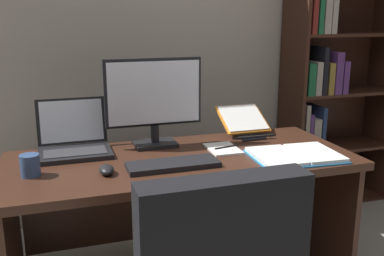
{
  "coord_description": "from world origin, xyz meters",
  "views": [
    {
      "loc": [
        -0.58,
        -0.98,
        1.39
      ],
      "look_at": [
        0.04,
        0.92,
        0.87
      ],
      "focal_mm": 41.07,
      "sensor_mm": 36.0,
      "label": 1
    }
  ],
  "objects": [
    {
      "name": "wall_back",
      "position": [
        0.0,
        1.96,
        1.26
      ],
      "size": [
        5.09,
        0.12,
        2.52
      ],
      "primitive_type": "cube",
      "color": "#A89E8E",
      "rests_on": "ground"
    },
    {
      "name": "desk",
      "position": [
        -0.0,
        1.05,
        0.52
      ],
      "size": [
        1.68,
        0.71,
        0.71
      ],
      "color": "#381E14",
      "rests_on": "ground"
    },
    {
      "name": "bookshelf",
      "position": [
        1.33,
        1.72,
        1.02
      ],
      "size": [
        0.8,
        0.34,
        2.09
      ],
      "color": "#381E14",
      "rests_on": "ground"
    },
    {
      "name": "monitor",
      "position": [
        -0.08,
        1.2,
        0.95
      ],
      "size": [
        0.51,
        0.16,
        0.46
      ],
      "color": "black",
      "rests_on": "desk"
    },
    {
      "name": "laptop",
      "position": [
        -0.49,
        1.21,
        0.77
      ],
      "size": [
        0.35,
        0.32,
        0.25
      ],
      "color": "black",
      "rests_on": "desk"
    },
    {
      "name": "keyboard",
      "position": [
        -0.08,
        0.84,
        0.72
      ],
      "size": [
        0.42,
        0.15,
        0.02
      ],
      "primitive_type": "cube",
      "color": "black",
      "rests_on": "desk"
    },
    {
      "name": "computer_mouse",
      "position": [
        -0.38,
        0.84,
        0.73
      ],
      "size": [
        0.06,
        0.1,
        0.04
      ],
      "primitive_type": "ellipsoid",
      "color": "black",
      "rests_on": "desk"
    },
    {
      "name": "reading_stand_with_book",
      "position": [
        0.46,
        1.27,
        0.79
      ],
      "size": [
        0.26,
        0.29,
        0.15
      ],
      "color": "black",
      "rests_on": "desk"
    },
    {
      "name": "open_binder",
      "position": [
        0.52,
        0.79,
        0.72
      ],
      "size": [
        0.44,
        0.34,
        0.02
      ],
      "rotation": [
        0.0,
        0.0,
        -0.06
      ],
      "color": "#2D84C6",
      "rests_on": "desk"
    },
    {
      "name": "notepad",
      "position": [
        0.23,
        1.02,
        0.72
      ],
      "size": [
        0.15,
        0.21,
        0.01
      ],
      "primitive_type": "cube",
      "rotation": [
        0.0,
        0.0,
        -0.01
      ],
      "color": "silver",
      "rests_on": "desk"
    },
    {
      "name": "pen",
      "position": [
        0.25,
        1.02,
        0.73
      ],
      "size": [
        0.14,
        0.03,
        0.01
      ],
      "primitive_type": "cylinder",
      "rotation": [
        0.0,
        1.57,
        0.19
      ],
      "color": "black",
      "rests_on": "notepad"
    },
    {
      "name": "coffee_mug",
      "position": [
        -0.69,
        0.92,
        0.76
      ],
      "size": [
        0.08,
        0.08,
        0.1
      ],
      "primitive_type": "cylinder",
      "color": "#334C7A",
      "rests_on": "desk"
    }
  ]
}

